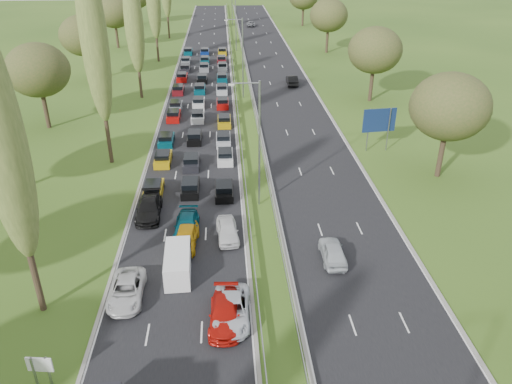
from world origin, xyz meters
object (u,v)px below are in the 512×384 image
object	(u,v)px
near_car_3	(149,208)
info_sign	(40,367)
white_van_rear	(178,262)
direction_sign	(379,122)
near_car_2	(127,290)

from	to	relation	value
near_car_3	info_sign	world-z (taller)	info_sign
white_van_rear	direction_sign	distance (m)	31.60
white_van_rear	direction_sign	size ratio (longest dim) A/B	0.92
white_van_rear	near_car_3	bearing A→B (deg)	108.14
info_sign	white_van_rear	bearing A→B (deg)	55.89
direction_sign	near_car_3	bearing A→B (deg)	-151.17
near_car_3	direction_sign	world-z (taller)	direction_sign
info_sign	near_car_3	bearing A→B (deg)	79.14
near_car_3	white_van_rear	size ratio (longest dim) A/B	1.12
info_sign	direction_sign	bearing A→B (deg)	48.88
near_car_2	near_car_3	world-z (taller)	near_car_3
white_van_rear	info_sign	world-z (taller)	info_sign
direction_sign	near_car_2	bearing A→B (deg)	-134.69
near_car_2	info_sign	xyz separation A→B (m)	(-3.54, -7.45, 0.65)
info_sign	direction_sign	xyz separation A→B (m)	(28.80, 32.99, 2.20)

